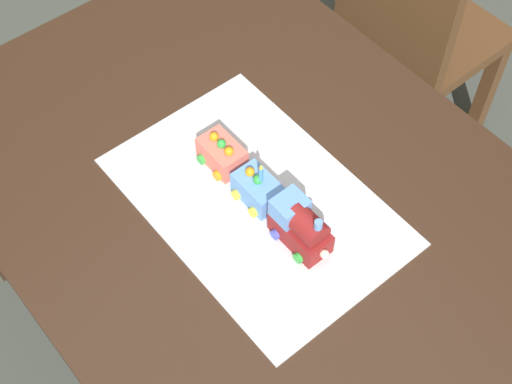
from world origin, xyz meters
The scene contains 8 objects.
ground_plane centered at (0.00, 0.00, 0.00)m, with size 8.00×8.00×0.00m, color #474C44.
dining_table centered at (0.00, 0.00, 0.63)m, with size 1.40×1.00×0.74m.
chair centered at (0.26, -0.83, 0.47)m, with size 0.40×0.40×0.86m.
cake_board centered at (-0.04, 0.02, 0.74)m, with size 0.60×0.40×0.00m, color silver.
cake_locomotive centered at (-0.17, 0.01, 0.79)m, with size 0.14×0.08×0.12m.
cake_car_tanker_sky_blue centered at (-0.04, 0.01, 0.77)m, with size 0.10×0.08×0.07m.
cake_car_flatbed_coral centered at (0.08, 0.01, 0.77)m, with size 0.10×0.08×0.07m.
birthday_candle centered at (-0.05, 0.01, 0.84)m, with size 0.01×0.01×0.05m.
Camera 1 is at (-0.70, 0.56, 1.99)m, focal length 51.91 mm.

